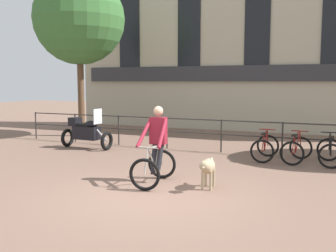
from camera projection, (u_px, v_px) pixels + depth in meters
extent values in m
plane|color=#7A5B4C|center=(149.00, 196.00, 7.75)|extent=(60.00, 60.00, 0.00)
cylinder|color=#2D2B28|center=(36.00, 125.00, 15.40)|extent=(0.05, 0.05, 1.05)
cylinder|color=#2D2B28|center=(75.00, 128.00, 14.66)|extent=(0.05, 0.05, 1.05)
cylinder|color=#2D2B28|center=(119.00, 130.00, 13.91)|extent=(0.05, 0.05, 1.05)
cylinder|color=#2D2B28|center=(167.00, 133.00, 13.17)|extent=(0.05, 0.05, 1.05)
cylinder|color=#2D2B28|center=(221.00, 136.00, 12.43)|extent=(0.05, 0.05, 1.05)
cylinder|color=#2D2B28|center=(282.00, 139.00, 11.69)|extent=(0.05, 0.05, 1.05)
cylinder|color=#2D2B28|center=(221.00, 120.00, 12.37)|extent=(15.00, 0.04, 0.04)
cylinder|color=#2D2B28|center=(221.00, 134.00, 12.42)|extent=(15.00, 0.04, 0.04)
cube|color=#BCB299|center=(259.00, 23.00, 17.23)|extent=(18.00, 0.60, 9.59)
cube|color=#333338|center=(256.00, 73.00, 17.15)|extent=(17.10, 0.12, 0.70)
cube|color=black|center=(129.00, 20.00, 19.37)|extent=(1.10, 0.06, 5.37)
cube|color=black|center=(189.00, 15.00, 18.13)|extent=(1.10, 0.06, 5.37)
cube|color=black|center=(258.00, 11.00, 16.88)|extent=(1.10, 0.06, 5.37)
torus|color=black|center=(145.00, 175.00, 8.07)|extent=(0.68, 0.13, 0.68)
torus|color=black|center=(162.00, 164.00, 9.11)|extent=(0.68, 0.13, 0.68)
cylinder|color=#9E998E|center=(152.00, 159.00, 8.45)|extent=(0.08, 0.49, 0.60)
cylinder|color=#9E998E|center=(157.00, 158.00, 8.76)|extent=(0.06, 0.23, 0.52)
cylinder|color=#9E998E|center=(153.00, 147.00, 8.51)|extent=(0.10, 0.66, 0.10)
cylinder|color=#9E998E|center=(159.00, 167.00, 8.90)|extent=(0.07, 0.44, 0.08)
cylinder|color=#9E998E|center=(160.00, 155.00, 8.97)|extent=(0.05, 0.27, 0.47)
cylinder|color=#9E998E|center=(146.00, 161.00, 8.13)|extent=(0.05, 0.23, 0.54)
cylinder|color=#9E998E|center=(148.00, 148.00, 8.20)|extent=(0.48, 0.08, 0.03)
cube|color=black|center=(158.00, 145.00, 8.82)|extent=(0.14, 0.25, 0.05)
cube|color=maroon|center=(158.00, 131.00, 8.79)|extent=(0.38, 0.25, 0.60)
sphere|color=tan|center=(158.00, 111.00, 8.74)|extent=(0.22, 0.22, 0.22)
cylinder|color=maroon|center=(144.00, 133.00, 8.54)|extent=(0.08, 0.71, 0.60)
cylinder|color=maroon|center=(162.00, 133.00, 8.41)|extent=(0.21, 0.72, 0.60)
cylinder|color=black|center=(154.00, 159.00, 8.79)|extent=(0.17, 0.32, 0.69)
cylinder|color=black|center=(160.00, 157.00, 8.74)|extent=(0.11, 0.30, 0.58)
ellipsoid|color=tan|center=(208.00, 166.00, 8.25)|extent=(0.32, 0.52, 0.32)
cylinder|color=tan|center=(206.00, 167.00, 8.06)|extent=(0.19, 0.19, 0.18)
sphere|color=tan|center=(204.00, 166.00, 7.89)|extent=(0.22, 0.22, 0.22)
cone|color=tan|center=(203.00, 168.00, 7.80)|extent=(0.13, 0.14, 0.12)
cylinder|color=tan|center=(211.00, 161.00, 8.53)|extent=(0.07, 0.18, 0.12)
cylinder|color=tan|center=(202.00, 180.00, 8.16)|extent=(0.06, 0.06, 0.41)
cylinder|color=tan|center=(211.00, 181.00, 8.11)|extent=(0.06, 0.06, 0.41)
cylinder|color=tan|center=(206.00, 177.00, 8.46)|extent=(0.06, 0.06, 0.41)
cylinder|color=tan|center=(214.00, 177.00, 8.41)|extent=(0.06, 0.06, 0.41)
torus|color=black|center=(107.00, 141.00, 12.83)|extent=(0.14, 0.62, 0.62)
torus|color=black|center=(68.00, 138.00, 13.54)|extent=(0.14, 0.62, 0.62)
cube|color=black|center=(86.00, 133.00, 13.16)|extent=(0.91, 0.43, 0.44)
ellipsoid|color=black|center=(91.00, 124.00, 13.04)|extent=(0.49, 0.34, 0.24)
cube|color=black|center=(84.00, 125.00, 13.18)|extent=(0.57, 0.32, 0.10)
cylinder|color=#B2B2B7|center=(101.00, 135.00, 12.90)|extent=(0.45, 0.08, 0.41)
cube|color=silver|center=(98.00, 116.00, 12.89)|extent=(0.05, 0.44, 0.50)
cube|color=black|center=(75.00, 122.00, 13.32)|extent=(0.33, 0.37, 0.28)
torus|color=black|center=(268.00, 146.00, 11.75)|extent=(0.66, 0.07, 0.66)
torus|color=black|center=(262.00, 151.00, 10.79)|extent=(0.66, 0.07, 0.66)
cylinder|color=maroon|center=(266.00, 140.00, 11.35)|extent=(0.04, 0.47, 0.58)
cylinder|color=maroon|center=(264.00, 143.00, 11.07)|extent=(0.04, 0.22, 0.51)
cylinder|color=maroon|center=(266.00, 132.00, 11.24)|extent=(0.04, 0.63, 0.10)
cylinder|color=maroon|center=(263.00, 151.00, 10.99)|extent=(0.03, 0.42, 0.07)
cylinder|color=maroon|center=(263.00, 143.00, 10.87)|extent=(0.03, 0.25, 0.46)
cylinder|color=maroon|center=(268.00, 138.00, 11.64)|extent=(0.03, 0.21, 0.52)
cylinder|color=maroon|center=(267.00, 129.00, 11.52)|extent=(0.48, 0.04, 0.03)
cube|color=black|center=(264.00, 134.00, 10.95)|extent=(0.12, 0.24, 0.05)
torus|color=black|center=(301.00, 148.00, 11.38)|extent=(0.66, 0.15, 0.66)
torus|color=black|center=(292.00, 153.00, 10.48)|extent=(0.66, 0.15, 0.66)
cylinder|color=maroon|center=(298.00, 142.00, 11.00)|extent=(0.09, 0.47, 0.58)
cylinder|color=maroon|center=(295.00, 144.00, 10.74)|extent=(0.06, 0.22, 0.51)
cylinder|color=maroon|center=(297.00, 133.00, 10.90)|extent=(0.11, 0.63, 0.10)
cylinder|color=maroon|center=(294.00, 153.00, 10.67)|extent=(0.08, 0.42, 0.07)
cylinder|color=maroon|center=(293.00, 145.00, 10.56)|extent=(0.05, 0.25, 0.46)
cylinder|color=maroon|center=(300.00, 139.00, 11.27)|extent=(0.05, 0.21, 0.52)
cylinder|color=maroon|center=(300.00, 131.00, 11.16)|extent=(0.48, 0.09, 0.03)
cube|color=black|center=(295.00, 135.00, 10.63)|extent=(0.15, 0.25, 0.05)
torus|color=black|center=(329.00, 150.00, 11.08)|extent=(0.66, 0.11, 0.66)
torus|color=black|center=(331.00, 156.00, 10.10)|extent=(0.66, 0.11, 0.66)
cylinder|color=black|center=(330.00, 144.00, 10.67)|extent=(0.07, 0.47, 0.58)
cylinder|color=black|center=(331.00, 147.00, 10.38)|extent=(0.05, 0.22, 0.51)
cylinder|color=black|center=(331.00, 135.00, 10.56)|extent=(0.08, 0.63, 0.10)
cylinder|color=black|center=(331.00, 156.00, 10.30)|extent=(0.06, 0.42, 0.07)
cylinder|color=black|center=(331.00, 147.00, 10.18)|extent=(0.04, 0.25, 0.46)
cylinder|color=black|center=(329.00, 141.00, 10.97)|extent=(0.04, 0.21, 0.52)
cylinder|color=black|center=(330.00, 132.00, 10.85)|extent=(0.48, 0.06, 0.03)
cube|color=black|center=(331.00, 137.00, 10.26)|extent=(0.14, 0.25, 0.05)
cylinder|color=brown|center=(81.00, 91.00, 16.04)|extent=(0.26, 0.26, 3.73)
sphere|color=#386B33|center=(79.00, 19.00, 15.71)|extent=(3.64, 3.64, 3.64)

